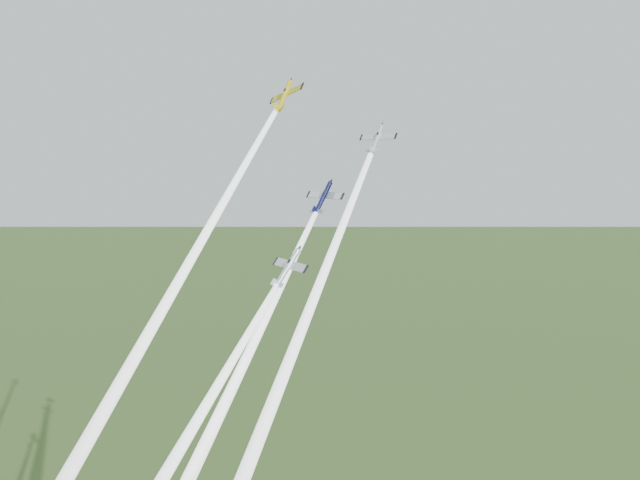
{
  "coord_description": "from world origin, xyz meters",
  "views": [
    {
      "loc": [
        63.67,
        -119.45,
        108.36
      ],
      "look_at": [
        0.0,
        -6.0,
        92.0
      ],
      "focal_mm": 45.0,
      "sensor_mm": 36.0,
      "label": 1
    }
  ],
  "objects_px": {
    "plane_yellow": "(285,95)",
    "plane_silver_low": "(287,268)",
    "plane_navy": "(323,197)",
    "plane_silver_right": "(377,138)"
  },
  "relations": [
    {
      "from": "plane_yellow",
      "to": "plane_silver_right",
      "type": "bearing_deg",
      "value": 8.08
    },
    {
      "from": "plane_silver_right",
      "to": "plane_yellow",
      "type": "bearing_deg",
      "value": 177.27
    },
    {
      "from": "plane_navy",
      "to": "plane_silver_low",
      "type": "bearing_deg",
      "value": -72.19
    },
    {
      "from": "plane_yellow",
      "to": "plane_navy",
      "type": "distance_m",
      "value": 19.82
    },
    {
      "from": "plane_silver_right",
      "to": "plane_silver_low",
      "type": "xyz_separation_m",
      "value": [
        -9.03,
        -13.54,
        -20.29
      ]
    },
    {
      "from": "plane_navy",
      "to": "plane_silver_right",
      "type": "bearing_deg",
      "value": 5.38
    },
    {
      "from": "plane_silver_right",
      "to": "plane_silver_low",
      "type": "distance_m",
      "value": 26.02
    },
    {
      "from": "plane_yellow",
      "to": "plane_silver_low",
      "type": "distance_m",
      "value": 33.89
    },
    {
      "from": "plane_silver_right",
      "to": "plane_silver_low",
      "type": "relative_size",
      "value": 0.79
    },
    {
      "from": "plane_silver_low",
      "to": "plane_navy",
      "type": "bearing_deg",
      "value": 120.35
    }
  ]
}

